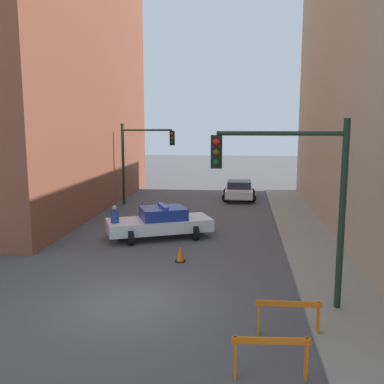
# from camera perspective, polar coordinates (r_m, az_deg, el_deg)

# --- Properties ---
(ground_plane) EXTENTS (120.00, 120.00, 0.00)m
(ground_plane) POSITION_cam_1_polar(r_m,az_deg,el_deg) (13.00, -8.39, -14.47)
(ground_plane) COLOR #4C4C4F
(sidewalk_right) EXTENTS (2.40, 44.00, 0.12)m
(sidewalk_right) POSITION_cam_1_polar(r_m,az_deg,el_deg) (12.92, 20.24, -14.81)
(sidewalk_right) COLOR gray
(sidewalk_right) RESTS_ON ground_plane
(traffic_light_near) EXTENTS (3.64, 0.35, 5.20)m
(traffic_light_near) POSITION_cam_1_polar(r_m,az_deg,el_deg) (11.86, 14.05, 0.85)
(traffic_light_near) COLOR black
(traffic_light_near) RESTS_ON sidewalk_right
(traffic_light_far) EXTENTS (3.44, 0.35, 5.20)m
(traffic_light_far) POSITION_cam_1_polar(r_m,az_deg,el_deg) (27.49, -7.00, 5.28)
(traffic_light_far) COLOR black
(traffic_light_far) RESTS_ON ground_plane
(police_car) EXTENTS (5.05, 3.56, 1.52)m
(police_car) POSITION_cam_1_polar(r_m,az_deg,el_deg) (19.67, -4.25, -4.03)
(police_car) COLOR white
(police_car) RESTS_ON ground_plane
(parked_car_near) EXTENTS (2.29, 4.31, 1.31)m
(parked_car_near) POSITION_cam_1_polar(r_m,az_deg,el_deg) (29.79, 6.30, 0.31)
(parked_car_near) COLOR silver
(parked_car_near) RESTS_ON ground_plane
(pedestrian_crossing) EXTENTS (0.42, 0.42, 1.66)m
(pedestrian_crossing) POSITION_cam_1_polar(r_m,az_deg,el_deg) (19.13, -10.23, -4.11)
(pedestrian_crossing) COLOR #474C66
(pedestrian_crossing) RESTS_ON ground_plane
(barrier_mid) EXTENTS (1.60, 0.28, 0.90)m
(barrier_mid) POSITION_cam_1_polar(r_m,az_deg,el_deg) (9.40, 10.46, -20.06)
(barrier_mid) COLOR orange
(barrier_mid) RESTS_ON ground_plane
(barrier_back) EXTENTS (1.60, 0.19, 0.90)m
(barrier_back) POSITION_cam_1_polar(r_m,az_deg,el_deg) (11.11, 12.73, -15.36)
(barrier_back) COLOR orange
(barrier_back) RESTS_ON ground_plane
(traffic_cone) EXTENTS (0.36, 0.36, 0.66)m
(traffic_cone) POSITION_cam_1_polar(r_m,az_deg,el_deg) (16.37, -1.58, -8.19)
(traffic_cone) COLOR black
(traffic_cone) RESTS_ON ground_plane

